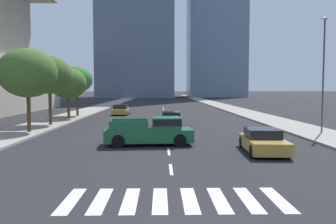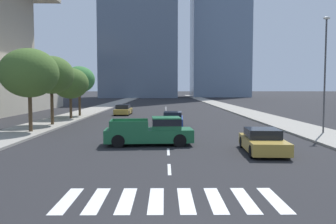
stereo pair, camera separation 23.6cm
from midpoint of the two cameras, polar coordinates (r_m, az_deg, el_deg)
sidewalk_east at (r=38.47m, az=16.77°, el=-1.19°), size 4.00×260.00×0.15m
sidewalk_west at (r=38.29m, az=-16.95°, el=-1.21°), size 4.00×260.00×0.15m
crosswalk_near at (r=10.81m, az=1.15°, el=-14.33°), size 6.75×2.48×0.01m
lane_divider_center at (r=38.42m, az=-0.07°, el=-1.13°), size 0.14×50.00×0.01m
pickup_truck at (r=20.70m, az=-2.14°, el=-3.24°), size 5.31×2.25×1.67m
sedan_gold_0 at (r=44.67m, az=-7.25°, el=0.31°), size 1.99×4.44×1.31m
sedan_gold_1 at (r=19.00m, az=15.75°, el=-4.73°), size 2.14×4.42×1.25m
sedan_blue_2 at (r=30.70m, az=1.01°, el=-1.28°), size 1.99×4.44×1.30m
street_lamp_east at (r=27.67m, az=24.76°, el=6.80°), size 0.50×0.24×8.38m
street_tree_nearest at (r=27.89m, az=-21.72°, el=6.00°), size 4.32×4.32×6.23m
street_tree_second at (r=32.63m, az=-18.52°, el=5.81°), size 3.98×3.98×6.13m
street_tree_third at (r=38.53m, az=-15.66°, el=4.58°), size 3.89×3.89×5.44m
street_tree_fourth at (r=42.28m, az=-14.30°, el=5.21°), size 3.68×3.68×5.86m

